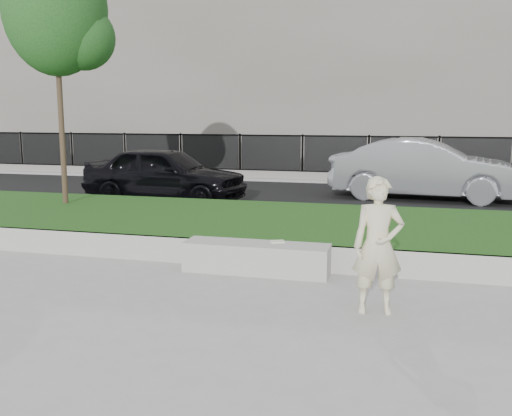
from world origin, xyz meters
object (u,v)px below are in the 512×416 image
(man, at_px, (378,246))
(book, at_px, (277,242))
(stone_bench, at_px, (256,258))
(car_dark, at_px, (165,174))
(car_silver, at_px, (425,169))
(young_tree, at_px, (60,13))

(man, relative_size, book, 7.93)
(stone_bench, bearing_deg, car_dark, 124.45)
(stone_bench, bearing_deg, car_silver, 71.92)
(man, xyz_separation_m, car_dark, (-5.74, 7.05, -0.04))
(book, relative_size, car_silver, 0.04)
(car_silver, bearing_deg, book, 168.26)
(car_silver, bearing_deg, man, 179.83)
(car_silver, bearing_deg, young_tree, 128.33)
(stone_bench, xyz_separation_m, car_dark, (-3.95, 5.76, 0.54))
(stone_bench, height_order, car_silver, car_silver)
(man, xyz_separation_m, young_tree, (-6.73, 4.20, 3.54))
(book, distance_m, car_dark, 7.05)
(book, bearing_deg, man, -67.20)
(young_tree, bearing_deg, man, -31.97)
(young_tree, xyz_separation_m, car_dark, (0.99, 2.85, -3.58))
(young_tree, bearing_deg, car_silver, 33.61)
(stone_bench, height_order, book, book)
(book, relative_size, car_dark, 0.05)
(young_tree, relative_size, car_silver, 1.11)
(man, distance_m, young_tree, 8.69)
(man, bearing_deg, book, 126.52)
(man, bearing_deg, stone_bench, 134.17)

